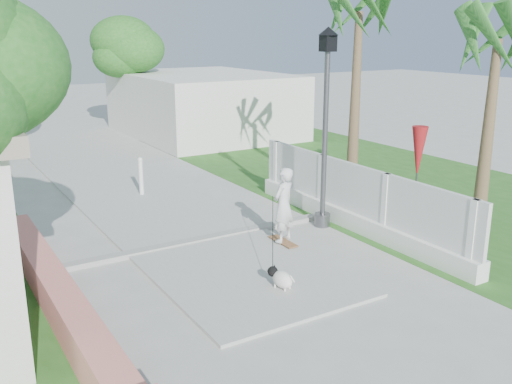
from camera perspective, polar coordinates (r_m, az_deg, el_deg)
path_strip at (r=25.24m, az=-19.70°, el=5.04°), size 3.20×36.00×0.06m
curb at (r=12.25m, az=-5.68°, el=-4.82°), size 6.50×0.25×0.10m
grass_right at (r=17.70m, az=12.19°, el=1.24°), size 8.00×20.00×0.01m
pink_wall at (r=9.04m, az=-18.16°, el=-11.58°), size 0.45×8.20×0.80m
lattice_fence at (r=13.08m, az=9.75°, el=-1.34°), size 0.35×7.00×1.50m
building_right at (r=25.07m, az=-5.34°, el=8.77°), size 6.00×8.00×2.60m
street_lamp at (r=12.72m, az=6.96°, el=7.00°), size 0.44×0.44×4.44m
bollard at (r=15.71m, az=-11.44°, el=1.62°), size 0.14×0.14×1.09m
patio_umbrella at (r=13.41m, az=15.93°, el=3.74°), size 0.36×0.36×2.30m
tree_path_right at (r=25.69m, az=-13.22°, el=13.51°), size 3.00×3.00×4.79m
palm_far at (r=14.43m, az=10.23°, el=16.11°), size 1.80×1.80×5.30m
palm_near at (r=12.78m, az=22.95°, el=12.83°), size 1.80×1.80×4.70m
skateboarder at (r=11.03m, az=2.03°, el=-3.30°), size 1.58×2.02×1.67m
dog at (r=9.97m, az=2.49°, el=-8.61°), size 0.40×0.60×0.43m
parked_car at (r=37.13m, az=-23.47°, el=8.98°), size 4.76×3.16×1.51m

